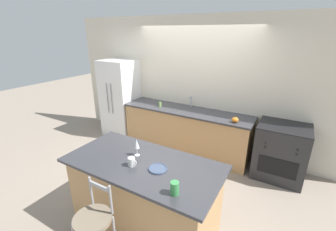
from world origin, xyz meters
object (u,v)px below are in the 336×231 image
(coffee_mug, at_px, (132,162))
(refrigerator, at_px, (120,99))
(bar_stool_near, at_px, (94,227))
(pumpkin_decoration, at_px, (235,120))
(tumbler_cup, at_px, (175,188))
(dinner_plate, at_px, (158,169))
(oven_range, at_px, (280,151))
(soap_bottle, at_px, (160,104))
(wine_glass, at_px, (137,144))

(coffee_mug, bearing_deg, refrigerator, 133.86)
(bar_stool_near, height_order, pumpkin_decoration, bar_stool_near)
(tumbler_cup, bearing_deg, bar_stool_near, -147.48)
(refrigerator, bearing_deg, dinner_plate, -41.18)
(dinner_plate, height_order, coffee_mug, coffee_mug)
(oven_range, bearing_deg, pumpkin_decoration, -167.89)
(refrigerator, relative_size, coffee_mug, 15.42)
(refrigerator, distance_m, oven_range, 3.54)
(bar_stool_near, bearing_deg, pumpkin_decoration, 75.32)
(dinner_plate, distance_m, coffee_mug, 0.31)
(refrigerator, xyz_separation_m, coffee_mug, (2.08, -2.17, 0.11))
(tumbler_cup, relative_size, soap_bottle, 0.99)
(wine_glass, bearing_deg, tumbler_cup, -27.73)
(soap_bottle, bearing_deg, wine_glass, -66.11)
(pumpkin_decoration, bearing_deg, soap_bottle, 177.68)
(refrigerator, xyz_separation_m, wine_glass, (1.99, -1.95, 0.21))
(dinner_plate, xyz_separation_m, soap_bottle, (-1.20, 1.97, 0.01))
(dinner_plate, height_order, soap_bottle, soap_bottle)
(bar_stool_near, xyz_separation_m, soap_bottle, (-0.89, 2.66, 0.40))
(bar_stool_near, relative_size, pumpkin_decoration, 8.91)
(oven_range, bearing_deg, bar_stool_near, -117.73)
(oven_range, xyz_separation_m, dinner_plate, (-1.14, -2.08, 0.48))
(wine_glass, height_order, pumpkin_decoration, wine_glass)
(bar_stool_near, distance_m, pumpkin_decoration, 2.72)
(oven_range, bearing_deg, coffee_mug, -123.50)
(oven_range, distance_m, soap_bottle, 2.39)
(refrigerator, xyz_separation_m, bar_stool_near, (2.06, -2.77, -0.32))
(bar_stool_near, bearing_deg, tumbler_cup, 32.52)
(pumpkin_decoration, bearing_deg, tumbler_cup, -90.31)
(dinner_plate, bearing_deg, refrigerator, 138.82)
(coffee_mug, height_order, pumpkin_decoration, coffee_mug)
(oven_range, distance_m, pumpkin_decoration, 0.93)
(wine_glass, bearing_deg, refrigerator, 135.59)
(oven_range, bearing_deg, tumbler_cup, -108.55)
(soap_bottle, bearing_deg, bar_stool_near, -71.57)
(refrigerator, height_order, dinner_plate, refrigerator)
(refrigerator, relative_size, tumbler_cup, 13.49)
(dinner_plate, relative_size, wine_glass, 0.98)
(dinner_plate, bearing_deg, coffee_mug, -163.22)
(pumpkin_decoration, distance_m, soap_bottle, 1.57)
(bar_stool_near, distance_m, dinner_plate, 0.85)
(dinner_plate, relative_size, coffee_mug, 1.84)
(dinner_plate, xyz_separation_m, tumbler_cup, (0.35, -0.26, 0.06))
(wine_glass, bearing_deg, oven_range, 52.03)
(pumpkin_decoration, bearing_deg, wine_glass, -112.77)
(pumpkin_decoration, relative_size, soap_bottle, 0.87)
(refrigerator, bearing_deg, tumbler_cup, -40.59)
(dinner_plate, bearing_deg, pumpkin_decoration, 79.15)
(dinner_plate, height_order, wine_glass, wine_glass)
(refrigerator, distance_m, soap_bottle, 1.18)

